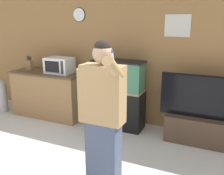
# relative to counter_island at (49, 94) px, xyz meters

# --- Properties ---
(wall_back_paneled) EXTENTS (10.00, 0.08, 2.60)m
(wall_back_paneled) POSITION_rel_counter_island_xyz_m (1.40, 0.46, 0.82)
(wall_back_paneled) COLOR olive
(wall_back_paneled) RESTS_ON ground_plane
(counter_island) EXTENTS (1.58, 0.64, 0.96)m
(counter_island) POSITION_rel_counter_island_xyz_m (0.00, 0.00, 0.00)
(counter_island) COLOR olive
(counter_island) RESTS_ON ground_plane
(microwave) EXTENTS (0.54, 0.38, 0.32)m
(microwave) POSITION_rel_counter_island_xyz_m (0.29, 0.04, 0.64)
(microwave) COLOR white
(microwave) RESTS_ON counter_island
(knife_block) EXTENTS (0.13, 0.09, 0.30)m
(knife_block) POSITION_rel_counter_island_xyz_m (-0.48, 0.02, 0.59)
(knife_block) COLOR olive
(knife_block) RESTS_ON counter_island
(aquarium_on_stand) EXTENTS (0.98, 0.41, 1.30)m
(aquarium_on_stand) POSITION_rel_counter_island_xyz_m (1.57, 0.07, 0.17)
(aquarium_on_stand) COLOR black
(aquarium_on_stand) RESTS_ON ground_plane
(tv_on_stand) EXTENTS (1.57, 0.40, 1.17)m
(tv_on_stand) POSITION_rel_counter_island_xyz_m (3.17, 0.02, -0.13)
(tv_on_stand) COLOR #4C3828
(tv_on_stand) RESTS_ON ground_plane
(person_standing) EXTENTS (0.57, 0.43, 1.82)m
(person_standing) POSITION_rel_counter_island_xyz_m (2.12, -1.70, 0.47)
(person_standing) COLOR #424C66
(person_standing) RESTS_ON ground_plane
(trash_bin) EXTENTS (0.28, 0.28, 0.74)m
(trash_bin) POSITION_rel_counter_island_xyz_m (-1.16, -0.24, -0.10)
(trash_bin) COLOR #B7B7BC
(trash_bin) RESTS_ON ground_plane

